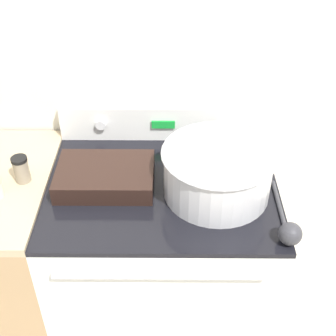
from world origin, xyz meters
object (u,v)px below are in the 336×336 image
(mixing_bowl, at_px, (218,170))
(ladle, at_px, (289,231))
(casserole_dish, at_px, (105,175))
(spice_jar_black_cap, at_px, (21,169))

(mixing_bowl, height_order, ladle, mixing_bowl)
(casserole_dish, distance_m, ladle, 0.64)
(mixing_bowl, height_order, casserole_dish, mixing_bowl)
(ladle, distance_m, spice_jar_black_cap, 0.91)
(ladle, xyz_separation_m, spice_jar_black_cap, (-0.88, 0.26, 0.03))
(casserole_dish, relative_size, spice_jar_black_cap, 3.44)
(casserole_dish, bearing_deg, ladle, -23.71)
(casserole_dish, bearing_deg, spice_jar_black_cap, 179.29)
(mixing_bowl, bearing_deg, ladle, -46.71)
(casserole_dish, xyz_separation_m, spice_jar_black_cap, (-0.29, 0.00, 0.02))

